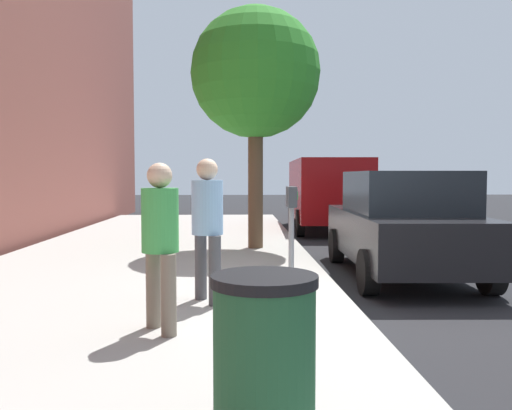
{
  "coord_description": "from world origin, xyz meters",
  "views": [
    {
      "loc": [
        -7.03,
        1.43,
        1.7
      ],
      "look_at": [
        0.03,
        1.17,
        1.31
      ],
      "focal_mm": 37.22,
      "sensor_mm": 36.0,
      "label": 1
    }
  ],
  "objects": [
    {
      "name": "pedestrian_at_meter",
      "position": [
        -0.59,
        1.79,
        1.18
      ],
      "size": [
        0.48,
        0.38,
        1.76
      ],
      "rotation": [
        0.0,
        0.0,
        -1.05
      ],
      "color": "#47474C",
      "rests_on": "sidewalk_slab"
    },
    {
      "name": "parking_meter",
      "position": [
        -0.35,
        0.74,
        1.17
      ],
      "size": [
        0.36,
        0.12,
        1.41
      ],
      "color": "gray",
      "rests_on": "sidewalk_slab"
    },
    {
      "name": "ground_plane",
      "position": [
        0.0,
        0.0,
        0.0
      ],
      "size": [
        80.0,
        80.0,
        0.0
      ],
      "primitive_type": "plane",
      "color": "#232326",
      "rests_on": "ground"
    },
    {
      "name": "trash_bin",
      "position": [
        -4.19,
        1.28,
        0.66
      ],
      "size": [
        0.59,
        0.59,
        1.01
      ],
      "color": "#1E4C2D",
      "rests_on": "sidewalk_slab"
    },
    {
      "name": "sidewalk_slab",
      "position": [
        0.0,
        3.0,
        0.07
      ],
      "size": [
        28.0,
        6.0,
        0.15
      ],
      "primitive_type": "cube",
      "color": "#A8A59E",
      "rests_on": "ground_plane"
    },
    {
      "name": "street_tree",
      "position": [
        4.32,
        1.03,
        3.84
      ],
      "size": [
        2.75,
        2.75,
        5.1
      ],
      "color": "brown",
      "rests_on": "sidewalk_slab"
    },
    {
      "name": "parked_van_far",
      "position": [
        9.28,
        -1.35,
        1.26
      ],
      "size": [
        5.27,
        2.28,
        2.18
      ],
      "color": "maroon",
      "rests_on": "ground_plane"
    },
    {
      "name": "pedestrian_bystander",
      "position": [
        -1.81,
        2.18,
        1.12
      ],
      "size": [
        0.46,
        0.36,
        1.68
      ],
      "rotation": [
        0.0,
        0.0,
        -1.01
      ],
      "color": "#726656",
      "rests_on": "sidewalk_slab"
    },
    {
      "name": "parked_sedan_near",
      "position": [
        1.71,
        -1.35,
        0.89
      ],
      "size": [
        4.45,
        2.07,
        1.77
      ],
      "color": "black",
      "rests_on": "ground_plane"
    }
  ]
}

